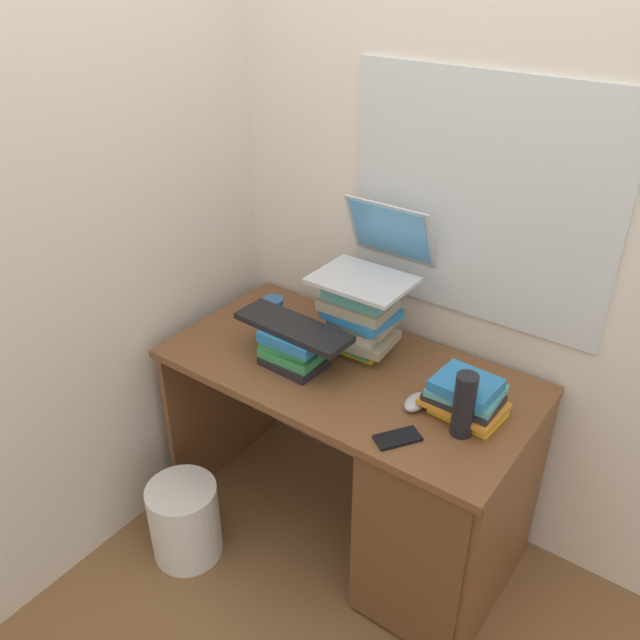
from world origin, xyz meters
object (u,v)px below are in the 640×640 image
laptop (374,259)px  book_stack_tall (361,317)px  book_stack_keyboard_riser (294,347)px  desk (419,486)px  cell_phone (398,438)px  mug (274,309)px  book_stack_side (466,398)px  keyboard (293,327)px  wastebasket (185,521)px  computer_mouse (416,402)px  water_bottle (464,405)px

laptop → book_stack_tall: bearing=-92.2°
book_stack_keyboard_riser → desk: bearing=7.1°
book_stack_keyboard_riser → cell_phone: 0.51m
mug → book_stack_side: bearing=-7.1°
book_stack_tall → cell_phone: (0.35, -0.34, -0.13)m
book_stack_side → keyboard: (-0.60, -0.08, 0.08)m
laptop → wastebasket: laptop is taller
book_stack_keyboard_riser → computer_mouse: size_ratio=2.08×
laptop → mug: (-0.39, -0.08, -0.29)m
water_bottle → laptop: bearing=151.1°
water_bottle → book_stack_keyboard_riser: bearing=-179.8°
book_stack_side → laptop: 0.56m
desk → book_stack_side: (0.11, 0.03, 0.41)m
book_stack_keyboard_riser → wastebasket: 0.80m
keyboard → mug: bearing=144.7°
computer_mouse → cell_phone: 0.17m
book_stack_keyboard_riser → book_stack_side: size_ratio=0.87×
laptop → water_bottle: 0.60m
book_stack_side → water_bottle: water_bottle is taller
computer_mouse → mug: size_ratio=0.89×
book_stack_side → mug: book_stack_side is taller
book_stack_keyboard_riser → keyboard: size_ratio=0.52×
computer_mouse → cell_phone: (0.03, -0.17, -0.01)m
book_stack_side → laptop: bearing=157.9°
mug → computer_mouse: bearing=-12.7°
water_bottle → desk: bearing=157.8°
book_stack_side → cell_phone: book_stack_side is taller
desk → book_stack_side: 0.42m
book_stack_keyboard_riser → keyboard: (-0.01, 0.00, 0.08)m
book_stack_tall → wastebasket: 1.00m
cell_phone → keyboard: bearing=-161.8°
book_stack_tall → book_stack_keyboard_riser: size_ratio=1.27×
desk → water_bottle: size_ratio=6.14×
book_stack_tall → keyboard: bearing=-125.5°
water_bottle → keyboard: bearing=179.9°
book_stack_side → cell_phone: size_ratio=1.84×
wastebasket → desk: bearing=30.7°
book_stack_tall → book_stack_side: book_stack_tall is taller
book_stack_tall → keyboard: book_stack_tall is taller
book_stack_side → wastebasket: size_ratio=0.79×
computer_mouse → book_stack_keyboard_riser: bearing=-175.7°
desk → book_stack_tall: book_stack_tall is taller
computer_mouse → wastebasket: computer_mouse is taller
computer_mouse → cell_phone: computer_mouse is taller
water_bottle → wastebasket: water_bottle is taller
water_bottle → wastebasket: bearing=-156.6°
book_stack_side → keyboard: size_ratio=0.59×
keyboard → water_bottle: water_bottle is taller
book_stack_tall → keyboard: size_ratio=0.66×
desk → laptop: (-0.35, 0.21, 0.68)m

